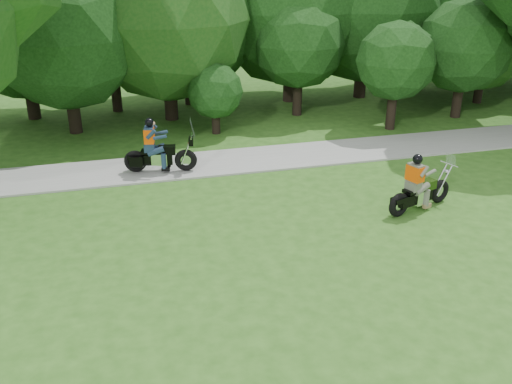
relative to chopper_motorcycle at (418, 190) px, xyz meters
name	(u,v)px	position (x,y,z in m)	size (l,w,h in m)	color
ground	(420,289)	(-1.77, -3.35, -0.58)	(100.00, 100.00, 0.00)	#2D5B1A
walkway	(294,156)	(-1.77, 4.65, -0.55)	(60.00, 2.20, 0.06)	gray
tree_line	(302,15)	(0.67, 11.30, 3.06)	(39.24, 11.41, 7.27)	black
chopper_motorcycle	(418,190)	(0.00, 0.00, 0.00)	(2.14, 1.07, 1.56)	black
touring_motorcycle	(155,152)	(-6.22, 4.32, 0.09)	(2.17, 0.92, 1.66)	black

